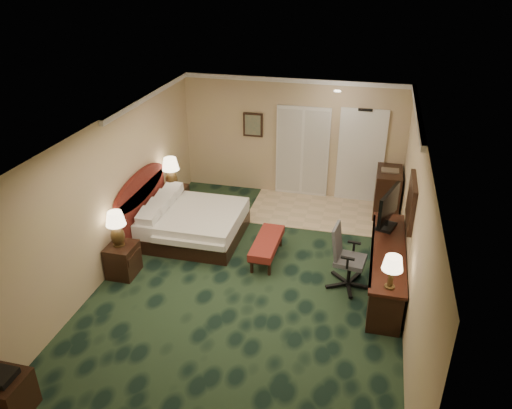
% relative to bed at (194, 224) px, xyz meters
% --- Properties ---
extents(floor, '(5.00, 7.50, 0.00)m').
position_rel_bed_xyz_m(floor, '(1.48, -1.23, -0.29)').
color(floor, black).
rests_on(floor, ground).
extents(ceiling, '(5.00, 7.50, 0.00)m').
position_rel_bed_xyz_m(ceiling, '(1.48, -1.23, 2.41)').
color(ceiling, silver).
rests_on(ceiling, wall_back).
extents(wall_back, '(5.00, 0.00, 2.70)m').
position_rel_bed_xyz_m(wall_back, '(1.48, 2.52, 1.06)').
color(wall_back, tan).
rests_on(wall_back, ground).
extents(wall_front, '(5.00, 0.00, 2.70)m').
position_rel_bed_xyz_m(wall_front, '(1.48, -4.98, 1.06)').
color(wall_front, tan).
rests_on(wall_front, ground).
extents(wall_left, '(0.00, 7.50, 2.70)m').
position_rel_bed_xyz_m(wall_left, '(-1.02, -1.23, 1.06)').
color(wall_left, tan).
rests_on(wall_left, ground).
extents(wall_right, '(0.00, 7.50, 2.70)m').
position_rel_bed_xyz_m(wall_right, '(3.98, -1.23, 1.06)').
color(wall_right, tan).
rests_on(wall_right, ground).
extents(crown_molding, '(5.00, 7.50, 0.10)m').
position_rel_bed_xyz_m(crown_molding, '(1.48, -1.23, 2.36)').
color(crown_molding, white).
rests_on(crown_molding, wall_back).
extents(tile_patch, '(3.20, 1.70, 0.01)m').
position_rel_bed_xyz_m(tile_patch, '(2.38, 1.67, -0.29)').
color(tile_patch, '#CEB791').
rests_on(tile_patch, ground).
extents(headboard, '(0.12, 2.00, 1.40)m').
position_rel_bed_xyz_m(headboard, '(-0.96, -0.23, 0.41)').
color(headboard, '#47100E').
rests_on(headboard, ground).
extents(entry_door, '(1.02, 0.06, 2.18)m').
position_rel_bed_xyz_m(entry_door, '(3.03, 2.49, 0.76)').
color(entry_door, white).
rests_on(entry_door, ground).
extents(closet_doors, '(1.20, 0.06, 2.10)m').
position_rel_bed_xyz_m(closet_doors, '(1.73, 2.48, 0.76)').
color(closet_doors, '#B7B7B5').
rests_on(closet_doors, ground).
extents(wall_art, '(0.45, 0.06, 0.55)m').
position_rel_bed_xyz_m(wall_art, '(0.58, 2.48, 1.31)').
color(wall_art, '#4D6659').
rests_on(wall_art, wall_back).
extents(wall_mirror, '(0.05, 0.95, 0.75)m').
position_rel_bed_xyz_m(wall_mirror, '(3.94, -0.63, 1.26)').
color(wall_mirror, white).
rests_on(wall_mirror, wall_right).
extents(bed, '(1.84, 1.71, 0.58)m').
position_rel_bed_xyz_m(bed, '(0.00, 0.00, 0.00)').
color(bed, white).
rests_on(bed, ground).
extents(nightstand_near, '(0.46, 0.53, 0.58)m').
position_rel_bed_xyz_m(nightstand_near, '(-0.77, -1.50, -0.00)').
color(nightstand_near, black).
rests_on(nightstand_near, ground).
extents(nightstand_far, '(0.49, 0.56, 0.61)m').
position_rel_bed_xyz_m(nightstand_far, '(-0.75, 0.85, 0.02)').
color(nightstand_far, black).
rests_on(nightstand_far, ground).
extents(lamp_near, '(0.39, 0.39, 0.64)m').
position_rel_bed_xyz_m(lamp_near, '(-0.81, -1.49, 0.61)').
color(lamp_near, black).
rests_on(lamp_near, nightstand_near).
extents(lamp_far, '(0.43, 0.43, 0.68)m').
position_rel_bed_xyz_m(lamp_far, '(-0.78, 0.84, 0.66)').
color(lamp_far, black).
rests_on(lamp_far, nightstand_far).
extents(bed_bench, '(0.44, 1.21, 0.41)m').
position_rel_bed_xyz_m(bed_bench, '(1.57, -0.42, -0.09)').
color(bed_bench, maroon).
rests_on(bed_bench, ground).
extents(side_table, '(0.51, 0.51, 0.55)m').
position_rel_bed_xyz_m(side_table, '(-0.73, -4.56, -0.01)').
color(side_table, black).
rests_on(side_table, ground).
extents(desk, '(0.55, 2.57, 0.74)m').
position_rel_bed_xyz_m(desk, '(3.68, -0.79, 0.08)').
color(desk, black).
rests_on(desk, ground).
extents(tv, '(0.36, 0.91, 0.72)m').
position_rel_bed_xyz_m(tv, '(3.63, -0.07, 0.81)').
color(tv, black).
rests_on(tv, desk).
extents(desk_lamp, '(0.37, 0.37, 0.53)m').
position_rel_bed_xyz_m(desk_lamp, '(3.70, -1.87, 0.71)').
color(desk_lamp, black).
rests_on(desk_lamp, desk).
extents(desk_chair, '(0.72, 0.68, 1.11)m').
position_rel_bed_xyz_m(desk_chair, '(3.09, -0.92, 0.26)').
color(desk_chair, '#505158').
rests_on(desk_chair, ground).
extents(minibar, '(0.52, 0.93, 0.98)m').
position_rel_bed_xyz_m(minibar, '(3.67, 1.97, 0.20)').
color(minibar, black).
rests_on(minibar, ground).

